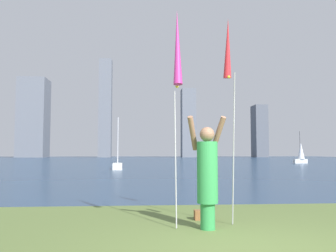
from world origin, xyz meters
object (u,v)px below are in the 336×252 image
kite_flag_right (228,53)px  sailboat_3 (118,166)px  person (207,173)px  bag (202,215)px  kite_flag_left (177,51)px  sailboat_1 (301,153)px

kite_flag_right → sailboat_3: sailboat_3 is taller
person → bag: person is taller
person → sailboat_3: (-2.97, 22.90, -0.69)m
kite_flag_left → bag: size_ratio=12.51×
person → kite_flag_left: kite_flag_left is taller
sailboat_1 → sailboat_3: (-21.83, -14.44, -0.94)m
sailboat_3 → person: bearing=-82.6°
kite_flag_left → sailboat_1: size_ratio=0.97×
person → sailboat_1: size_ratio=0.50×
kite_flag_right → bag: (-0.48, 0.35, -3.24)m
kite_flag_left → sailboat_1: sailboat_1 is taller
kite_flag_right → bag: 3.29m
kite_flag_left → sailboat_3: size_ratio=0.94×
kite_flag_right → sailboat_1: bearing=63.5°
sailboat_3 → kite_flag_right: bearing=-81.1°
person → sailboat_3: 23.11m
person → kite_flag_right: bearing=51.5°
person → kite_flag_right: 2.47m
person → kite_flag_left: 2.23m
bag → sailboat_3: bearing=97.8°
sailboat_1 → kite_flag_left: bearing=-117.4°
sailboat_1 → sailboat_3: sailboat_3 is taller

